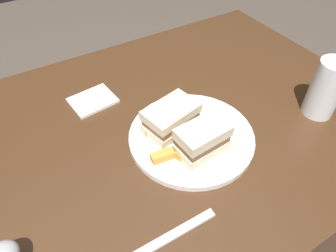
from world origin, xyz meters
TOP-DOWN VIEW (x-y plane):
  - dining_table at (0.00, 0.00)m, footprint 1.25×0.80m
  - plate at (-0.08, 0.08)m, footprint 0.29×0.29m
  - sandwich_half_left at (-0.05, 0.03)m, footprint 0.13×0.10m
  - sandwich_half_right at (-0.07, 0.13)m, footprint 0.11×0.08m
  - potato_wedge_front at (-0.03, 0.12)m, footprint 0.05×0.03m
  - potato_wedge_middle at (-0.05, 0.12)m, footprint 0.04×0.05m
  - potato_wedge_back at (0.01, 0.10)m, footprint 0.05×0.03m
  - potato_wedge_left_edge at (-0.01, 0.03)m, footprint 0.04×0.02m
  - potato_wedge_right_edge at (-0.05, 0.06)m, footprint 0.05×0.04m
  - pint_glass at (-0.40, 0.16)m, footprint 0.08×0.08m
  - napkin at (0.07, -0.17)m, footprint 0.12×0.10m
  - fork at (0.08, 0.25)m, footprint 0.18×0.02m

SIDE VIEW (x-z plane):
  - dining_table at x=0.00m, z-range 0.00..0.77m
  - fork at x=0.08m, z-range 0.77..0.77m
  - napkin at x=0.07m, z-range 0.77..0.77m
  - plate at x=-0.08m, z-range 0.77..0.78m
  - potato_wedge_middle at x=-0.05m, z-range 0.78..0.80m
  - potato_wedge_left_edge at x=-0.01m, z-range 0.78..0.80m
  - potato_wedge_front at x=-0.03m, z-range 0.78..0.80m
  - potato_wedge_right_edge at x=-0.05m, z-range 0.78..0.80m
  - potato_wedge_back at x=0.01m, z-range 0.78..0.80m
  - sandwich_half_left at x=-0.05m, z-range 0.78..0.84m
  - sandwich_half_right at x=-0.07m, z-range 0.78..0.85m
  - pint_glass at x=-0.40m, z-range 0.76..0.90m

